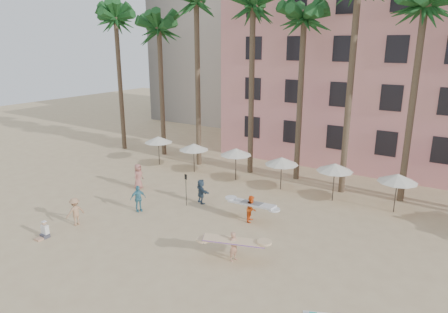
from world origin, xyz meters
The scene contains 9 objects.
ground centered at (0.00, 0.00, 0.00)m, with size 120.00×120.00×0.00m, color #D1B789.
pink_hotel centered at (7.00, 26.00, 8.00)m, with size 35.00×14.00×16.00m, color #FAA398.
palm_row centered at (0.51, 15.00, 12.97)m, with size 44.40×5.40×16.30m.
umbrella_row centered at (-3.00, 12.50, 2.33)m, with size 22.50×2.70×2.73m.
carrier_yellow centered at (1.27, 1.85, 0.91)m, with size 3.06×2.04×1.57m.
carrier_white centered at (-0.21, 6.44, 0.90)m, with size 3.16×0.97×1.66m.
beachgoers centered at (-4.09, 5.93, 0.89)m, with size 22.73×12.50×1.93m.
paddle centered at (-5.11, 6.24, 1.41)m, with size 0.18×0.04×2.23m.
seated_man centered at (-9.05, -1.79, 0.34)m, with size 0.43×0.75×0.98m.
Camera 1 is at (10.51, -13.66, 10.61)m, focal length 32.00 mm.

